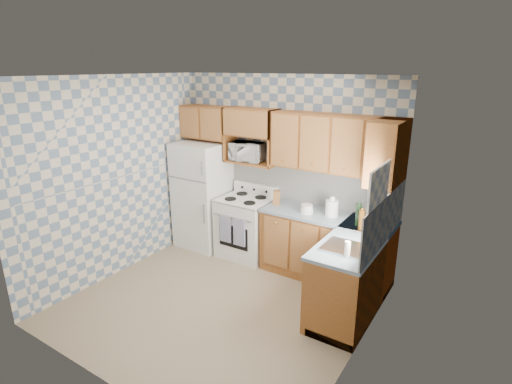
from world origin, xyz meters
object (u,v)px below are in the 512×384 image
refrigerator (203,195)px  microwave (248,151)px  stove_body (246,228)px  electric_kettle (332,208)px

refrigerator → microwave: bearing=16.2°
refrigerator → stove_body: bearing=1.8°
microwave → electric_kettle: microwave is taller
stove_body → microwave: bearing=112.5°
microwave → stove_body: bearing=-74.1°
stove_body → microwave: size_ratio=1.79×
microwave → electric_kettle: 1.55m
refrigerator → electric_kettle: refrigerator is taller
stove_body → electric_kettle: (1.35, 0.01, 0.58)m
stove_body → electric_kettle: size_ratio=4.23×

